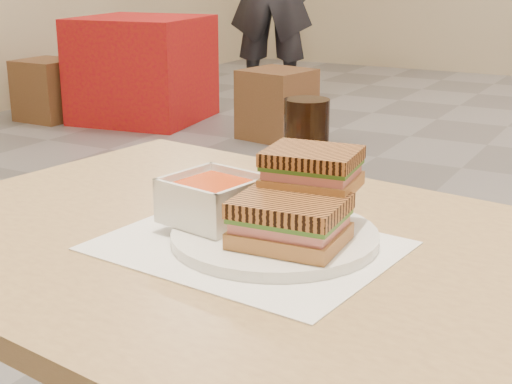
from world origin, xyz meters
The scene contains 10 objects.
main_table centered at (0.10, -2.01, 0.64)m, with size 1.28×0.85×0.75m.
tray_liner centered at (0.01, -2.01, 0.75)m, with size 0.38×0.31×0.00m.
plate centered at (0.03, -1.99, 0.76)m, with size 0.27×0.27×0.01m.
soup_bowl centered at (-0.06, -1.99, 0.79)m, with size 0.13×0.13×0.06m.
panini_lower centered at (0.07, -2.02, 0.80)m, with size 0.14×0.12×0.06m.
panini_upper centered at (0.06, -1.94, 0.84)m, with size 0.13×0.11×0.05m.
cola_glass centered at (-0.03, -1.77, 0.82)m, with size 0.07×0.07×0.15m.
bg_table_0 centered at (-2.86, 1.46, 0.36)m, with size 0.94×0.94×0.73m.
bg_chair_0l centered at (-3.45, 1.12, 0.22)m, with size 0.39×0.39×0.43m.
bg_chair_0r centered at (-1.75, 1.41, 0.22)m, with size 0.45×0.45×0.44m.
Camera 1 is at (0.45, -2.78, 1.10)m, focal length 52.00 mm.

